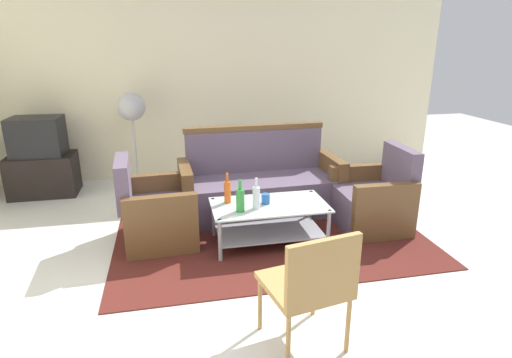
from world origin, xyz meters
name	(u,v)px	position (x,y,z in m)	size (l,w,h in m)	color
ground_plane	(278,276)	(0.00, 0.00, 0.00)	(14.00, 14.00, 0.00)	silver
wall_back	(225,77)	(0.00, 3.06, 1.40)	(6.52, 0.12, 2.80)	beige
rug	(270,235)	(0.12, 0.77, 0.01)	(3.06, 2.04, 0.01)	#511E19
couch	(260,186)	(0.15, 1.40, 0.32)	(1.82, 0.79, 0.96)	#5B4C60
armchair_left	(156,214)	(-1.00, 0.88, 0.29)	(0.74, 0.80, 0.85)	#5B4C60
armchair_right	(373,201)	(1.23, 0.76, 0.29)	(0.71, 0.77, 0.85)	#5B4C60
coffee_table	(269,218)	(0.07, 0.61, 0.27)	(1.10, 0.60, 0.40)	silver
bottle_clear	(256,197)	(-0.08, 0.53, 0.52)	(0.07, 0.07, 0.30)	silver
bottle_orange	(227,191)	(-0.31, 0.73, 0.52)	(0.07, 0.07, 0.30)	#D85919
bottle_green	(240,200)	(-0.23, 0.49, 0.53)	(0.08, 0.08, 0.30)	#2D8C38
cup	(266,199)	(0.04, 0.63, 0.46)	(0.08, 0.08, 0.10)	#2659A5
tv_stand	(44,175)	(-2.43, 2.55, 0.26)	(0.80, 0.50, 0.52)	black
television	(37,136)	(-2.43, 2.55, 0.76)	(0.62, 0.47, 0.48)	black
pedestal_fan	(132,112)	(-1.28, 2.60, 1.01)	(0.36, 0.36, 1.27)	#2D2D33
wicker_chair	(311,282)	(-0.03, -0.89, 0.49)	(0.56, 0.56, 0.84)	#AD844C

